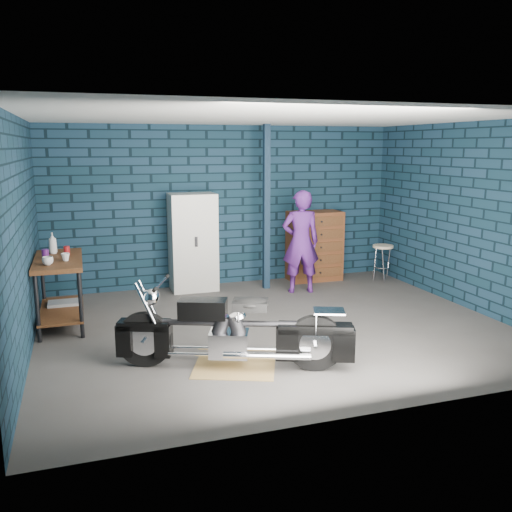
{
  "coord_description": "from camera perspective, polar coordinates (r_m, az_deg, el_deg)",
  "views": [
    {
      "loc": [
        -2.37,
        -6.42,
        2.35
      ],
      "look_at": [
        -0.17,
        0.3,
        0.91
      ],
      "focal_mm": 38.0,
      "sensor_mm": 36.0,
      "label": 1
    }
  ],
  "objects": [
    {
      "name": "storage_bin",
      "position": [
        7.96,
        -19.54,
        -5.42
      ],
      "size": [
        0.41,
        0.29,
        0.26
      ],
      "primitive_type": "cube",
      "color": "gray",
      "rests_on": "ground"
    },
    {
      "name": "mug_purple",
      "position": [
        7.58,
        -21.29,
        0.2
      ],
      "size": [
        0.1,
        0.1,
        0.12
      ],
      "primitive_type": "cylinder",
      "rotation": [
        0.0,
        0.0,
        0.06
      ],
      "color": "#521966",
      "rests_on": "workbench"
    },
    {
      "name": "person",
      "position": [
        8.78,
        4.73,
        1.5
      ],
      "size": [
        0.67,
        0.51,
        1.67
      ],
      "primitive_type": "imported",
      "rotation": [
        0.0,
        0.0,
        2.95
      ],
      "color": "#531F76",
      "rests_on": "ground"
    },
    {
      "name": "tool_chest",
      "position": [
        9.66,
        6.21,
        1.06
      ],
      "size": [
        0.92,
        0.51,
        1.23
      ],
      "primitive_type": "cube",
      "color": "brown",
      "rests_on": "ground"
    },
    {
      "name": "bottle",
      "position": [
        7.88,
        -20.62,
        1.28
      ],
      "size": [
        0.11,
        0.11,
        0.29
      ],
      "primitive_type": "imported",
      "rotation": [
        0.0,
        0.0,
        -0.02
      ],
      "color": "gray",
      "rests_on": "workbench"
    },
    {
      "name": "cup_b",
      "position": [
        7.34,
        -19.42,
        -0.1
      ],
      "size": [
        0.13,
        0.13,
        0.1
      ],
      "primitive_type": "imported",
      "rotation": [
        0.0,
        0.0,
        -0.19
      ],
      "color": "beige",
      "rests_on": "workbench"
    },
    {
      "name": "workbench",
      "position": [
        7.65,
        -19.89,
        -3.56
      ],
      "size": [
        0.6,
        1.4,
        0.91
      ],
      "primitive_type": "cube",
      "color": "brown",
      "rests_on": "ground"
    },
    {
      "name": "shop_stool",
      "position": [
        9.81,
        13.15,
        -0.75
      ],
      "size": [
        0.39,
        0.39,
        0.65
      ],
      "primitive_type": null,
      "rotation": [
        0.0,
        0.0,
        0.12
      ],
      "color": "beige",
      "rests_on": "ground"
    },
    {
      "name": "drip_mat",
      "position": [
        5.98,
        -2.29,
        -11.65
      ],
      "size": [
        1.05,
        0.93,
        0.01
      ],
      "primitive_type": "cube",
      "rotation": [
        0.0,
        0.0,
        -0.38
      ],
      "color": "olive",
      "rests_on": "ground"
    },
    {
      "name": "motorcycle",
      "position": [
        5.81,
        -2.33,
        -7.35
      ],
      "size": [
        2.23,
        1.34,
        0.95
      ],
      "primitive_type": null,
      "rotation": [
        0.0,
        0.0,
        -0.38
      ],
      "color": "black",
      "rests_on": "ground"
    },
    {
      "name": "ground",
      "position": [
        7.24,
        2.03,
        -7.48
      ],
      "size": [
        6.0,
        6.0,
        0.0
      ],
      "primitive_type": "plane",
      "color": "#484543",
      "rests_on": "ground"
    },
    {
      "name": "locker",
      "position": [
        8.96,
        -6.65,
        1.44
      ],
      "size": [
        0.75,
        0.53,
        1.6
      ],
      "primitive_type": "cube",
      "color": "beige",
      "rests_on": "ground"
    },
    {
      "name": "room_walls",
      "position": [
        7.38,
        0.65,
        8.0
      ],
      "size": [
        6.02,
        5.01,
        2.71
      ],
      "color": "#102836",
      "rests_on": "ground"
    },
    {
      "name": "cup_a",
      "position": [
        7.16,
        -21.08,
        -0.48
      ],
      "size": [
        0.16,
        0.16,
        0.11
      ],
      "primitive_type": "imported",
      "rotation": [
        0.0,
        0.0,
        0.22
      ],
      "color": "beige",
      "rests_on": "workbench"
    },
    {
      "name": "support_post",
      "position": [
        8.92,
        1.11,
        5.04
      ],
      "size": [
        0.1,
        0.1,
        2.7
      ],
      "primitive_type": "cube",
      "color": "#102234",
      "rests_on": "ground"
    },
    {
      "name": "mug_red",
      "position": [
        7.79,
        -19.3,
        0.58
      ],
      "size": [
        0.09,
        0.09,
        0.11
      ],
      "primitive_type": "cylinder",
      "rotation": [
        0.0,
        0.0,
        -0.18
      ],
      "color": "maroon",
      "rests_on": "workbench"
    }
  ]
}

